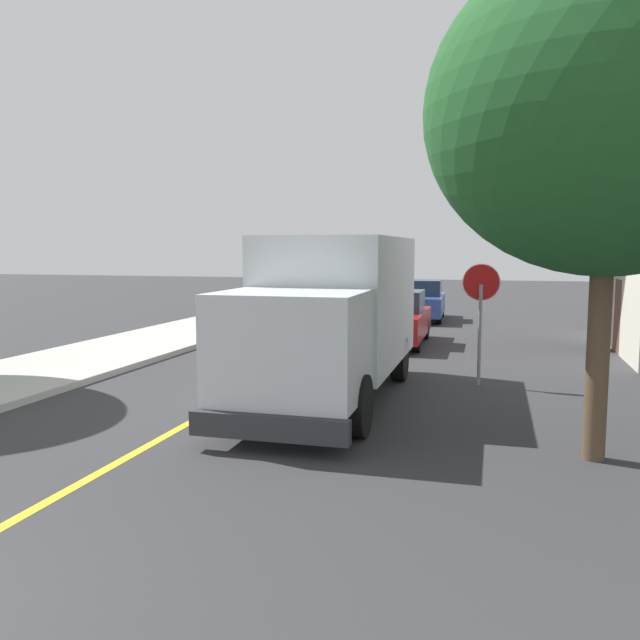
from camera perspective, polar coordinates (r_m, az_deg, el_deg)
centre_line_yellow at (r=14.33m, az=-5.41°, el=-5.65°), size 0.16×56.00×0.01m
box_truck at (r=12.78m, az=1.18°, el=0.92°), size 2.47×7.20×3.20m
parked_car_near at (r=20.19m, az=6.73°, el=0.08°), size 1.91×4.44×1.67m
parked_car_mid at (r=27.32m, az=8.94°, el=1.67°), size 2.01×4.48×1.67m
stop_sign at (r=14.35m, az=14.01°, el=1.68°), size 0.80×0.10×2.65m
street_tree_far_side at (r=9.86m, az=24.21°, el=16.51°), size 4.95×4.95×7.04m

